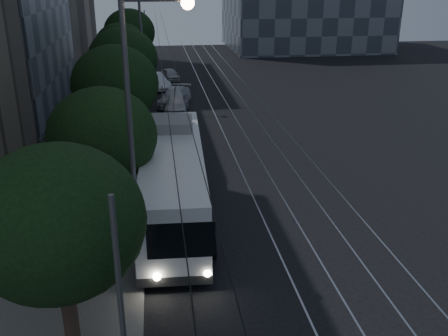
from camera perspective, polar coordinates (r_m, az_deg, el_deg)
ground at (r=22.79m, az=3.77°, el=-5.81°), size 120.00×120.00×0.00m
sidewalk at (r=41.28m, az=-12.20°, el=6.35°), size 5.00×90.00×0.15m
tram_rails at (r=41.72m, az=1.71°, el=6.88°), size 4.52×90.00×0.02m
overhead_wires at (r=40.45m, az=-8.95°, el=11.20°), size 2.23×90.00×6.00m
trolleybus at (r=22.62m, az=-5.80°, el=-1.24°), size 3.16×12.69×5.63m
pickup_silver at (r=29.48m, az=-6.17°, el=2.04°), size 4.22×5.65×1.43m
car_white_a at (r=40.05m, az=-5.46°, el=7.31°), size 2.29×4.68×1.54m
car_white_b at (r=42.72m, az=-5.64°, el=8.11°), size 3.42×5.29×1.43m
car_white_c at (r=49.12m, az=-7.88°, el=9.78°), size 3.14×4.84×1.51m
car_white_d at (r=53.23m, az=-6.16°, el=10.57°), size 2.19×3.77×1.21m
tree_0 at (r=13.99m, az=-18.47°, el=-5.95°), size 4.71×4.71×6.35m
tree_1 at (r=20.91m, az=-13.72°, el=3.52°), size 4.46×4.46×6.22m
tree_2 at (r=28.88m, az=-12.34°, el=9.30°), size 4.86×4.86×6.81m
tree_3 at (r=37.61m, az=-11.46°, el=12.10°), size 5.01×5.01×6.91m
tree_4 at (r=44.32m, az=-11.67°, el=13.35°), size 4.51×4.51×6.64m
tree_5 at (r=55.67m, az=-10.77°, el=15.00°), size 5.39×5.39×7.07m
streetlamp_near at (r=17.39m, az=-9.46°, el=6.56°), size 2.42×0.44×10.00m
streetlamp_far at (r=40.64m, az=-8.88°, el=15.01°), size 2.45×0.44×10.15m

